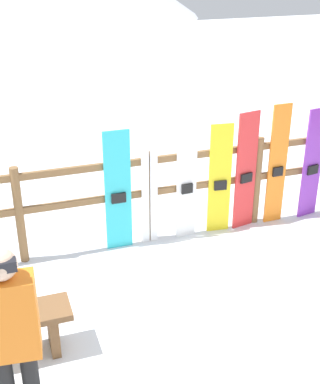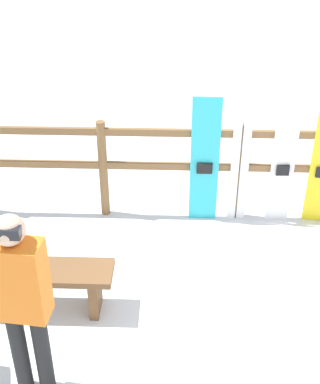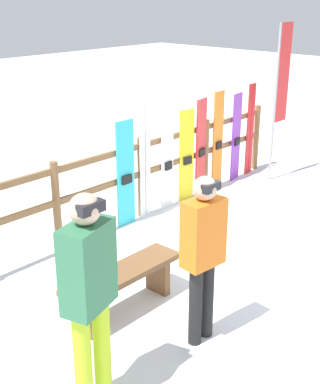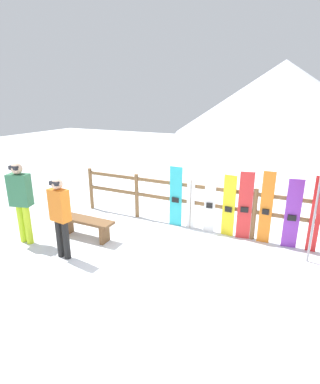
{
  "view_description": "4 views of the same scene",
  "coord_description": "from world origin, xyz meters",
  "px_view_note": "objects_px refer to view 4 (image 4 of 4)",
  "views": [
    {
      "loc": [
        -1.67,
        -3.42,
        3.38
      ],
      "look_at": [
        -0.17,
        1.03,
        1.14
      ],
      "focal_mm": 50.0,
      "sensor_mm": 36.0,
      "label": 1
    },
    {
      "loc": [
        -0.66,
        -3.11,
        3.49
      ],
      "look_at": [
        -0.81,
        1.06,
        0.92
      ],
      "focal_mm": 50.0,
      "sensor_mm": 36.0,
      "label": 2
    },
    {
      "loc": [
        -5.08,
        -2.96,
        3.08
      ],
      "look_at": [
        -0.74,
        1.02,
        0.84
      ],
      "focal_mm": 50.0,
      "sensor_mm": 36.0,
      "label": 3
    },
    {
      "loc": [
        2.29,
        -4.3,
        3.02
      ],
      "look_at": [
        -0.36,
        1.16,
        1.1
      ],
      "focal_mm": 28.0,
      "sensor_mm": 36.0,
      "label": 4
    }
  ],
  "objects_px": {
    "snowboard_white": "(210,202)",
    "person_orange": "(60,212)",
    "snowboard_yellow": "(229,206)",
    "ski_pair_white": "(191,195)",
    "snowboard_purple": "(292,214)",
    "snowboard_red": "(245,206)",
    "snowboard_orange": "(266,208)",
    "person_plaid_green": "(21,197)",
    "ski_pair_red": "(316,215)",
    "bench": "(85,224)",
    "snowboard_cyan": "(176,197)"
  },
  "relations": [
    {
      "from": "bench",
      "to": "snowboard_red",
      "type": "relative_size",
      "value": 0.89
    },
    {
      "from": "person_orange",
      "to": "snowboard_orange",
      "type": "xyz_separation_m",
      "value": [
        3.44,
        2.4,
        -0.16
      ]
    },
    {
      "from": "person_orange",
      "to": "snowboard_red",
      "type": "height_order",
      "value": "person_orange"
    },
    {
      "from": "ski_pair_white",
      "to": "snowboard_orange",
      "type": "distance_m",
      "value": 1.69
    },
    {
      "from": "snowboard_orange",
      "to": "ski_pair_red",
      "type": "relative_size",
      "value": 1.0
    },
    {
      "from": "person_plaid_green",
      "to": "snowboard_red",
      "type": "height_order",
      "value": "person_plaid_green"
    },
    {
      "from": "snowboard_white",
      "to": "ski_pair_red",
      "type": "height_order",
      "value": "ski_pair_red"
    },
    {
      "from": "person_plaid_green",
      "to": "ski_pair_red",
      "type": "height_order",
      "value": "person_plaid_green"
    },
    {
      "from": "person_orange",
      "to": "snowboard_orange",
      "type": "distance_m",
      "value": 4.19
    },
    {
      "from": "bench",
      "to": "snowboard_white",
      "type": "distance_m",
      "value": 2.85
    },
    {
      "from": "bench",
      "to": "snowboard_orange",
      "type": "bearing_deg",
      "value": 23.04
    },
    {
      "from": "snowboard_cyan",
      "to": "snowboard_yellow",
      "type": "xyz_separation_m",
      "value": [
        1.29,
        -0.0,
        -0.03
      ]
    },
    {
      "from": "snowboard_white",
      "to": "snowboard_orange",
      "type": "xyz_separation_m",
      "value": [
        1.23,
        0.0,
        0.06
      ]
    },
    {
      "from": "ski_pair_white",
      "to": "snowboard_purple",
      "type": "bearing_deg",
      "value": -0.09
    },
    {
      "from": "snowboard_white",
      "to": "snowboard_red",
      "type": "relative_size",
      "value": 0.96
    },
    {
      "from": "person_plaid_green",
      "to": "snowboard_yellow",
      "type": "xyz_separation_m",
      "value": [
        3.84,
        2.26,
        -0.33
      ]
    },
    {
      "from": "snowboard_red",
      "to": "snowboard_orange",
      "type": "bearing_deg",
      "value": 0.01
    },
    {
      "from": "snowboard_cyan",
      "to": "snowboard_orange",
      "type": "distance_m",
      "value": 2.08
    },
    {
      "from": "snowboard_white",
      "to": "ski_pair_red",
      "type": "distance_m",
      "value": 2.17
    },
    {
      "from": "snowboard_white",
      "to": "snowboard_purple",
      "type": "bearing_deg",
      "value": 0.0
    },
    {
      "from": "snowboard_orange",
      "to": "snowboard_purple",
      "type": "relative_size",
      "value": 1.07
    },
    {
      "from": "snowboard_cyan",
      "to": "snowboard_red",
      "type": "bearing_deg",
      "value": 0.0
    },
    {
      "from": "snowboard_white",
      "to": "person_orange",
      "type": "bearing_deg",
      "value": -132.66
    },
    {
      "from": "person_orange",
      "to": "snowboard_white",
      "type": "xyz_separation_m",
      "value": [
        2.21,
        2.4,
        -0.22
      ]
    },
    {
      "from": "bench",
      "to": "snowboard_yellow",
      "type": "bearing_deg",
      "value": 28.56
    },
    {
      "from": "person_plaid_green",
      "to": "person_orange",
      "type": "relative_size",
      "value": 1.09
    },
    {
      "from": "person_plaid_green",
      "to": "ski_pair_white",
      "type": "distance_m",
      "value": 3.71
    },
    {
      "from": "snowboard_cyan",
      "to": "person_orange",
      "type": "bearing_deg",
      "value": -119.59
    },
    {
      "from": "person_orange",
      "to": "snowboard_cyan",
      "type": "xyz_separation_m",
      "value": [
        1.36,
        2.4,
        -0.21
      ]
    },
    {
      "from": "ski_pair_white",
      "to": "snowboard_orange",
      "type": "height_order",
      "value": "ski_pair_white"
    },
    {
      "from": "snowboard_cyan",
      "to": "snowboard_white",
      "type": "xyz_separation_m",
      "value": [
        0.85,
        -0.0,
        -0.01
      ]
    },
    {
      "from": "snowboard_cyan",
      "to": "snowboard_red",
      "type": "relative_size",
      "value": 0.97
    },
    {
      "from": "snowboard_red",
      "to": "snowboard_purple",
      "type": "bearing_deg",
      "value": -0.0
    },
    {
      "from": "person_plaid_green",
      "to": "bench",
      "type": "bearing_deg",
      "value": 35.5
    },
    {
      "from": "person_plaid_green",
      "to": "person_orange",
      "type": "bearing_deg",
      "value": -6.41
    },
    {
      "from": "bench",
      "to": "snowboard_yellow",
      "type": "height_order",
      "value": "snowboard_yellow"
    },
    {
      "from": "snowboard_white",
      "to": "snowboard_yellow",
      "type": "bearing_deg",
      "value": -0.01
    },
    {
      "from": "snowboard_purple",
      "to": "ski_pair_red",
      "type": "height_order",
      "value": "ski_pair_red"
    },
    {
      "from": "person_plaid_green",
      "to": "snowboard_yellow",
      "type": "distance_m",
      "value": 4.47
    },
    {
      "from": "person_orange",
      "to": "ski_pair_white",
      "type": "distance_m",
      "value": 2.97
    },
    {
      "from": "snowboard_yellow",
      "to": "ski_pair_white",
      "type": "bearing_deg",
      "value": 179.78
    },
    {
      "from": "bench",
      "to": "snowboard_orange",
      "type": "distance_m",
      "value": 3.94
    },
    {
      "from": "snowboard_orange",
      "to": "snowboard_red",
      "type": "bearing_deg",
      "value": -179.99
    },
    {
      "from": "snowboard_orange",
      "to": "ski_pair_red",
      "type": "bearing_deg",
      "value": 0.2
    },
    {
      "from": "snowboard_cyan",
      "to": "ski_pair_white",
      "type": "distance_m",
      "value": 0.4
    },
    {
      "from": "snowboard_red",
      "to": "snowboard_purple",
      "type": "xyz_separation_m",
      "value": [
        0.96,
        -0.0,
        -0.02
      ]
    },
    {
      "from": "person_orange",
      "to": "snowboard_white",
      "type": "relative_size",
      "value": 1.1
    },
    {
      "from": "person_orange",
      "to": "ski_pair_white",
      "type": "bearing_deg",
      "value": 54.0
    },
    {
      "from": "bench",
      "to": "snowboard_purple",
      "type": "xyz_separation_m",
      "value": [
        4.12,
        1.53,
        0.39
      ]
    },
    {
      "from": "snowboard_cyan",
      "to": "ski_pair_red",
      "type": "height_order",
      "value": "ski_pair_red"
    }
  ]
}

